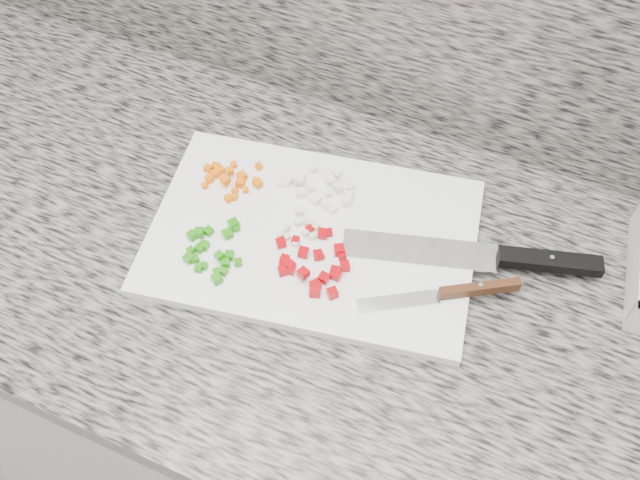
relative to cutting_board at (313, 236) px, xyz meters
The scene contains 10 objects.
cabinet 0.48m from the cutting_board, 54.38° to the right, with size 3.92×0.62×0.86m, color silver.
countertop 0.05m from the cutting_board, 54.38° to the right, with size 3.96×0.64×0.04m, color slate.
cutting_board is the anchor object (origin of this frame).
carrot_pile 0.15m from the cutting_board, 165.25° to the left, with size 0.09×0.09×0.02m.
onion_pile 0.07m from the cutting_board, 105.57° to the left, with size 0.12×0.10×0.02m.
green_pepper_pile 0.14m from the cutting_board, 143.71° to the right, with size 0.09×0.10×0.02m.
red_pepper_pile 0.06m from the cutting_board, 63.82° to the right, with size 0.11×0.11×0.02m.
garlic_pile 0.02m from the cutting_board, behind, with size 0.05×0.05×0.01m.
chef_knife 0.26m from the cutting_board, 13.84° to the left, with size 0.34×0.13×0.02m.
paring_knife 0.21m from the cutting_board, ahead, with size 0.19×0.13×0.02m.
Camera 1 is at (0.22, 0.95, 1.69)m, focal length 40.00 mm.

